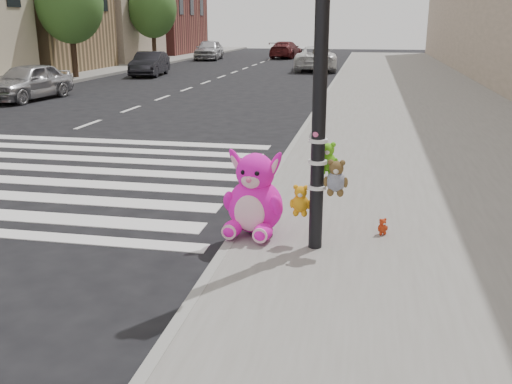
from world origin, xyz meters
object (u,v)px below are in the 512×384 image
(red_teddy, at_px, (382,227))
(car_dark_far, at_px, (150,64))
(signal_pole, at_px, (321,112))
(pink_bunny, at_px, (255,199))
(car_silver_far, at_px, (28,82))
(car_white_near, at_px, (316,58))

(red_teddy, height_order, car_dark_far, car_dark_far)
(red_teddy, bearing_deg, signal_pole, -175.86)
(pink_bunny, height_order, car_dark_far, car_dark_far)
(red_teddy, height_order, car_silver_far, car_silver_far)
(red_teddy, distance_m, car_white_near, 27.92)
(pink_bunny, bearing_deg, red_teddy, 15.85)
(car_white_near, bearing_deg, pink_bunny, 89.41)
(pink_bunny, relative_size, car_white_near, 0.21)
(signal_pole, distance_m, car_dark_far, 25.52)
(red_teddy, xyz_separation_m, car_silver_far, (-12.52, 12.16, 0.42))
(car_white_near, bearing_deg, signal_pole, 91.03)
(car_dark_far, bearing_deg, red_teddy, -68.84)
(pink_bunny, xyz_separation_m, car_silver_far, (-10.91, 12.41, 0.07))
(signal_pole, xyz_separation_m, red_teddy, (0.78, 0.56, -1.52))
(pink_bunny, distance_m, car_dark_far, 24.87)
(red_teddy, distance_m, car_dark_far, 25.35)
(red_teddy, bearing_deg, car_white_near, 65.62)
(car_dark_far, relative_size, car_white_near, 0.75)
(red_teddy, xyz_separation_m, car_dark_far, (-11.78, 22.44, 0.38))
(car_silver_far, bearing_deg, signal_pole, -41.40)
(signal_pole, distance_m, car_white_near, 28.41)
(car_silver_far, xyz_separation_m, car_dark_far, (0.73, 10.29, -0.03))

